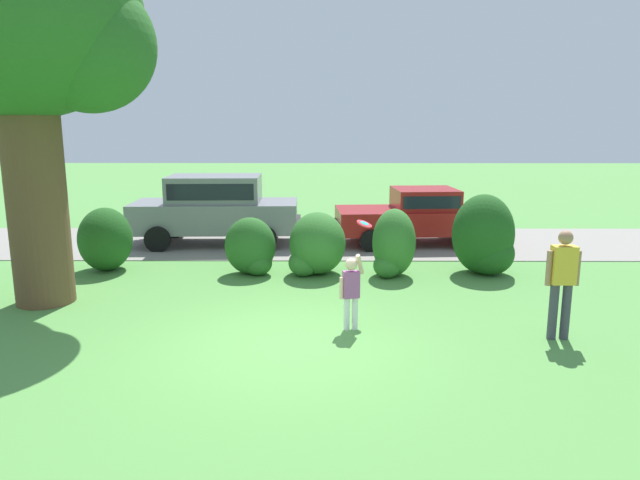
# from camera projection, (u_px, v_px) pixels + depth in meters

# --- Properties ---
(ground_plane) EXTENTS (80.00, 80.00, 0.00)m
(ground_plane) POSITION_uv_depth(u_px,v_px,m) (285.00, 344.00, 8.96)
(ground_plane) COLOR #518E42
(driveway_strip) EXTENTS (28.00, 4.40, 0.02)m
(driveway_strip) POSITION_uv_depth(u_px,v_px,m) (303.00, 243.00, 16.42)
(driveway_strip) COLOR gray
(driveway_strip) RESTS_ON ground
(oak_tree_large) EXTENTS (4.44, 4.34, 7.00)m
(oak_tree_large) POSITION_uv_depth(u_px,v_px,m) (28.00, 32.00, 10.22)
(oak_tree_large) COLOR brown
(oak_tree_large) RESTS_ON ground
(shrub_near_tree) EXTENTS (1.19, 1.37, 1.45)m
(shrub_near_tree) POSITION_uv_depth(u_px,v_px,m) (106.00, 241.00, 13.31)
(shrub_near_tree) COLOR #1E511C
(shrub_near_tree) RESTS_ON ground
(shrub_centre_left) EXTENTS (1.14, 0.97, 1.28)m
(shrub_centre_left) POSITION_uv_depth(u_px,v_px,m) (251.00, 248.00, 12.97)
(shrub_centre_left) COLOR #286023
(shrub_centre_left) RESTS_ON ground
(shrub_centre) EXTENTS (1.27, 1.41, 1.39)m
(shrub_centre) POSITION_uv_depth(u_px,v_px,m) (316.00, 245.00, 12.98)
(shrub_centre) COLOR #33702B
(shrub_centre) RESTS_ON ground
(shrub_centre_right) EXTENTS (0.95, 1.12, 1.50)m
(shrub_centre_right) POSITION_uv_depth(u_px,v_px,m) (393.00, 245.00, 12.81)
(shrub_centre_right) COLOR #33702B
(shrub_centre_right) RESTS_ON ground
(shrub_far_end) EXTENTS (1.37, 1.37, 1.79)m
(shrub_far_end) POSITION_uv_depth(u_px,v_px,m) (485.00, 239.00, 12.97)
(shrub_far_end) COLOR #1E511C
(shrub_far_end) RESTS_ON ground
(parked_sedan) EXTENTS (4.51, 2.32, 1.56)m
(parked_sedan) POSITION_uv_depth(u_px,v_px,m) (416.00, 214.00, 16.12)
(parked_sedan) COLOR maroon
(parked_sedan) RESTS_ON ground
(parked_suv) EXTENTS (4.75, 2.21, 1.92)m
(parked_suv) POSITION_uv_depth(u_px,v_px,m) (215.00, 206.00, 16.04)
(parked_suv) COLOR gray
(parked_suv) RESTS_ON ground
(child_thrower) EXTENTS (0.42, 0.32, 1.29)m
(child_thrower) POSITION_uv_depth(u_px,v_px,m) (351.00, 288.00, 9.44)
(child_thrower) COLOR white
(child_thrower) RESTS_ON ground
(frisbee) EXTENTS (0.29, 0.28, 0.16)m
(frisbee) POSITION_uv_depth(u_px,v_px,m) (364.00, 224.00, 10.10)
(frisbee) COLOR red
(adult_onlooker) EXTENTS (0.53, 0.23, 1.74)m
(adult_onlooker) POSITION_uv_depth(u_px,v_px,m) (562.00, 279.00, 8.99)
(adult_onlooker) COLOR #3F3F4C
(adult_onlooker) RESTS_ON ground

